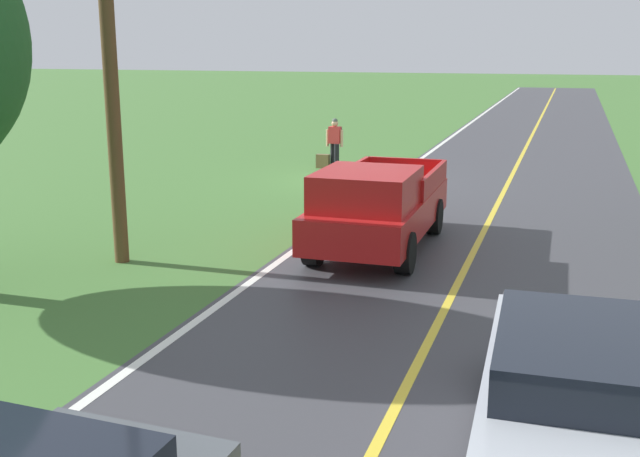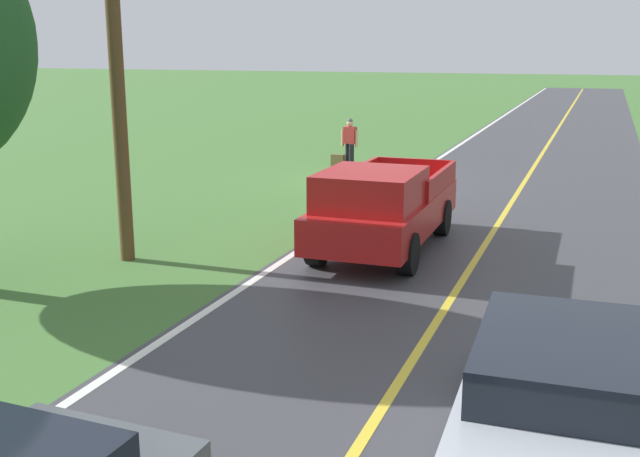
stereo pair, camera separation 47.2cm
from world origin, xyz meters
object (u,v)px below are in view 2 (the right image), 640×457
object	(u,v)px
hitchhiker_walking	(350,140)
suitcase_carried	(338,161)
utility_pole_roadside	(116,63)
pickup_truck_passing	(382,206)
sedan_mid_oncoming	(560,391)

from	to	relation	value
hitchhiker_walking	suitcase_carried	bearing A→B (deg)	8.57
hitchhiker_walking	utility_pole_roadside	bearing A→B (deg)	87.56
pickup_truck_passing	sedan_mid_oncoming	distance (m)	8.29
hitchhiker_walking	pickup_truck_passing	distance (m)	11.06
hitchhiker_walking	sedan_mid_oncoming	world-z (taller)	hitchhiker_walking
suitcase_carried	pickup_truck_passing	distance (m)	11.19
suitcase_carried	sedan_mid_oncoming	size ratio (longest dim) A/B	0.11
hitchhiker_walking	utility_pole_roadside	size ratio (longest dim) A/B	0.23
suitcase_carried	utility_pole_roadside	world-z (taller)	utility_pole_roadside
pickup_truck_passing	sedan_mid_oncoming	size ratio (longest dim) A/B	1.22
suitcase_carried	pickup_truck_passing	bearing A→B (deg)	25.92
suitcase_carried	sedan_mid_oncoming	world-z (taller)	sedan_mid_oncoming
sedan_mid_oncoming	utility_pole_roadside	world-z (taller)	utility_pole_roadside
suitcase_carried	utility_pole_roadside	xyz separation A→B (m)	(0.12, 12.59, 3.60)
sedan_mid_oncoming	utility_pole_roadside	bearing A→B (deg)	-30.00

